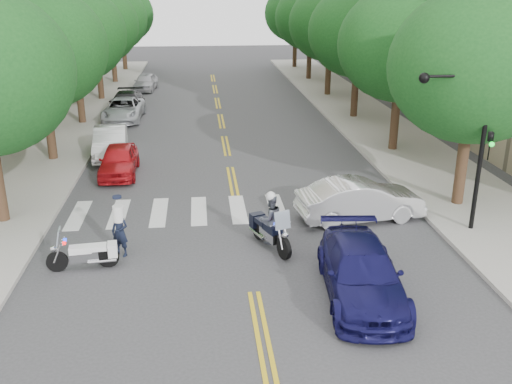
{
  "coord_description": "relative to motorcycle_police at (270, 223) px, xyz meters",
  "views": [
    {
      "loc": [
        -1.4,
        -14.45,
        8.43
      ],
      "look_at": [
        0.56,
        4.89,
        1.3
      ],
      "focal_mm": 40.0,
      "sensor_mm": 36.0,
      "label": 1
    }
  ],
  "objects": [
    {
      "name": "tree_l_5",
      "position": [
        -9.62,
        43.03,
        4.66
      ],
      "size": [
        6.4,
        6.4,
        8.45
      ],
      "color": "#382316",
      "rests_on": "ground"
    },
    {
      "name": "tree_l_3",
      "position": [
        -9.62,
        27.03,
        4.66
      ],
      "size": [
        6.4,
        6.4,
        8.45
      ],
      "color": "#382316",
      "rests_on": "ground"
    },
    {
      "name": "motorcycle_parked",
      "position": [
        -5.8,
        -0.95,
        -0.4
      ],
      "size": [
        2.21,
        0.65,
        1.43
      ],
      "rotation": [
        0.0,
        0.0,
        1.68
      ],
      "color": "black",
      "rests_on": "ground"
    },
    {
      "name": "tree_r_2",
      "position": [
        7.98,
        19.03,
        4.66
      ],
      "size": [
        6.4,
        6.4,
        8.45
      ],
      "color": "#382316",
      "rests_on": "ground"
    },
    {
      "name": "parked_car_d",
      "position": [
        -7.12,
        21.53,
        -0.14
      ],
      "size": [
        2.29,
        5.29,
        1.52
      ],
      "primitive_type": "imported",
      "rotation": [
        0.0,
        0.0,
        -0.03
      ],
      "color": "black",
      "rests_on": "ground"
    },
    {
      "name": "parked_car_c",
      "position": [
        -7.12,
        19.93,
        -0.19
      ],
      "size": [
        2.51,
        5.18,
        1.42
      ],
      "primitive_type": "imported",
      "rotation": [
        0.0,
        0.0,
        -0.03
      ],
      "color": "#B9BCC2",
      "rests_on": "ground"
    },
    {
      "name": "parked_car_a",
      "position": [
        -6.02,
        8.46,
        -0.19
      ],
      "size": [
        1.73,
        4.16,
        1.41
      ],
      "primitive_type": "imported",
      "rotation": [
        0.0,
        0.0,
        0.02
      ],
      "color": "red",
      "rests_on": "ground"
    },
    {
      "name": "tree_r_0",
      "position": [
        7.98,
        3.03,
        4.66
      ],
      "size": [
        6.4,
        6.4,
        8.45
      ],
      "color": "#382316",
      "rests_on": "ground"
    },
    {
      "name": "sedan_blue",
      "position": [
        2.18,
        -3.47,
        -0.15
      ],
      "size": [
        2.54,
        5.32,
        1.5
      ],
      "primitive_type": "imported",
      "rotation": [
        0.0,
        0.0,
        -0.09
      ],
      "color": "#121046",
      "rests_on": "ground"
    },
    {
      "name": "traffic_signal_pole",
      "position": [
        6.89,
        0.53,
        2.82
      ],
      "size": [
        2.82,
        0.42,
        6.0
      ],
      "color": "black",
      "rests_on": "ground"
    },
    {
      "name": "tree_l_4",
      "position": [
        -9.62,
        35.03,
        4.66
      ],
      "size": [
        6.4,
        6.4,
        8.45
      ],
      "color": "#382316",
      "rests_on": "ground"
    },
    {
      "name": "convertible",
      "position": [
        3.68,
        2.05,
        -0.11
      ],
      "size": [
        4.94,
        2.29,
        1.57
      ],
      "primitive_type": "imported",
      "rotation": [
        0.0,
        0.0,
        1.71
      ],
      "color": "silver",
      "rests_on": "ground"
    },
    {
      "name": "sidewalk_right",
      "position": [
        8.68,
        19.03,
        -0.82
      ],
      "size": [
        5.0,
        60.0,
        0.15
      ],
      "primitive_type": "cube",
      "color": "#9E9991",
      "rests_on": "ground"
    },
    {
      "name": "sidewalk_left",
      "position": [
        -10.32,
        19.03,
        -0.82
      ],
      "size": [
        5.0,
        60.0,
        0.15
      ],
      "primitive_type": "cube",
      "color": "#9E9991",
      "rests_on": "ground"
    },
    {
      "name": "tree_l_1",
      "position": [
        -9.62,
        11.03,
        4.66
      ],
      "size": [
        6.4,
        6.4,
        8.45
      ],
      "color": "#382316",
      "rests_on": "ground"
    },
    {
      "name": "tree_r_5",
      "position": [
        7.98,
        43.03,
        4.66
      ],
      "size": [
        6.4,
        6.4,
        8.45
      ],
      "color": "#382316",
      "rests_on": "ground"
    },
    {
      "name": "parked_car_b",
      "position": [
        -6.82,
        11.53,
        -0.14
      ],
      "size": [
        2.02,
        4.73,
        1.52
      ],
      "primitive_type": "imported",
      "rotation": [
        0.0,
        0.0,
        0.09
      ],
      "color": "silver",
      "rests_on": "ground"
    },
    {
      "name": "officer_standing",
      "position": [
        -4.93,
        -0.12,
        -0.06
      ],
      "size": [
        0.73,
        0.66,
        1.68
      ],
      "primitive_type": "imported",
      "rotation": [
        0.0,
        0.0,
        -0.53
      ],
      "color": "black",
      "rests_on": "ground"
    },
    {
      "name": "tree_r_3",
      "position": [
        7.98,
        27.03,
        4.66
      ],
      "size": [
        6.4,
        6.4,
        8.45
      ],
      "color": "#382316",
      "rests_on": "ground"
    },
    {
      "name": "ground",
      "position": [
        -0.82,
        -2.97,
        -0.9
      ],
      "size": [
        140.0,
        140.0,
        0.0
      ],
      "primitive_type": "plane",
      "color": "#38383A",
      "rests_on": "ground"
    },
    {
      "name": "motorcycle_police",
      "position": [
        0.0,
        0.0,
        0.0
      ],
      "size": [
        1.21,
        2.38,
        2.02
      ],
      "rotation": [
        0.0,
        0.0,
        3.52
      ],
      "color": "black",
      "rests_on": "ground"
    },
    {
      "name": "tree_r_1",
      "position": [
        7.98,
        11.03,
        4.66
      ],
      "size": [
        6.4,
        6.4,
        8.45
      ],
      "color": "#382316",
      "rests_on": "ground"
    },
    {
      "name": "tree_r_4",
      "position": [
        7.98,
        35.03,
        4.66
      ],
      "size": [
        6.4,
        6.4,
        8.45
      ],
      "color": "#382316",
      "rests_on": "ground"
    },
    {
      "name": "parked_car_e",
      "position": [
        -6.6,
        31.03,
        -0.2
      ],
      "size": [
        2.05,
        4.24,
        1.39
      ],
      "primitive_type": "imported",
      "rotation": [
        0.0,
        0.0,
        -0.1
      ],
      "color": "#AAA9AF",
      "rests_on": "ground"
    },
    {
      "name": "tree_l_2",
      "position": [
        -9.62,
        19.03,
        4.66
      ],
      "size": [
        6.4,
        6.4,
        8.45
      ],
      "color": "#382316",
      "rests_on": "ground"
    }
  ]
}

